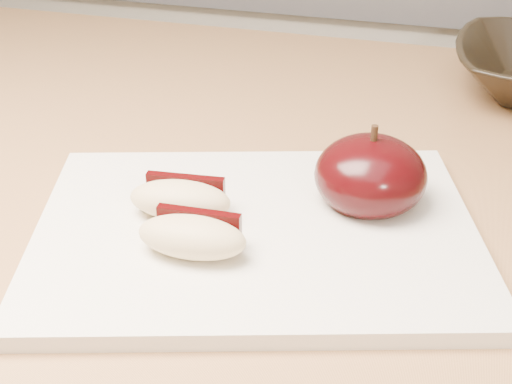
# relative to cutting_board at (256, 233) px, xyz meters

# --- Properties ---
(back_cabinet) EXTENTS (2.40, 0.62, 0.94)m
(back_cabinet) POSITION_rel_cutting_board_xyz_m (-0.09, 0.80, -0.44)
(back_cabinet) COLOR silver
(back_cabinet) RESTS_ON ground
(cutting_board) EXTENTS (0.33, 0.28, 0.01)m
(cutting_board) POSITION_rel_cutting_board_xyz_m (0.00, 0.00, 0.00)
(cutting_board) COLOR silver
(cutting_board) RESTS_ON island_counter
(apple_half) EXTENTS (0.10, 0.10, 0.06)m
(apple_half) POSITION_rel_cutting_board_xyz_m (0.06, 0.05, 0.02)
(apple_half) COLOR black
(apple_half) RESTS_ON cutting_board
(apple_wedge_a) EXTENTS (0.07, 0.04, 0.02)m
(apple_wedge_a) POSITION_rel_cutting_board_xyz_m (-0.05, -0.00, 0.02)
(apple_wedge_a) COLOR #D8BD89
(apple_wedge_a) RESTS_ON cutting_board
(apple_wedge_b) EXTENTS (0.07, 0.04, 0.02)m
(apple_wedge_b) POSITION_rel_cutting_board_xyz_m (-0.03, -0.04, 0.02)
(apple_wedge_b) COLOR #D8BD89
(apple_wedge_b) RESTS_ON cutting_board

